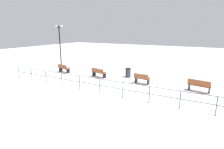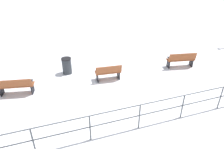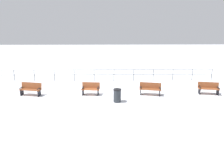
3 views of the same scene
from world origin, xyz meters
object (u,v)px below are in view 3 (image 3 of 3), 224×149
bench_second (31,89)px  bench_fifth (208,88)px  bench_third (91,89)px  bench_fourth (150,89)px  trash_bin (117,95)px

bench_second → bench_fifth: bench_second is taller
bench_third → bench_fourth: (0.10, 4.57, 0.02)m
bench_fifth → trash_bin: (1.46, -7.15, -0.01)m
bench_fourth → bench_fifth: bearing=102.3°
bench_second → bench_third: bearing=101.5°
bench_third → bench_fifth: (0.02, 9.12, 0.00)m
bench_fourth → trash_bin: size_ratio=1.83×
bench_second → bench_fifth: size_ratio=1.07×
bench_third → bench_fourth: bearing=94.1°
bench_third → bench_fourth: bench_third is taller
bench_third → bench_second: bearing=-84.0°
bench_second → bench_fourth: 9.11m
bench_third → trash_bin: size_ratio=1.52×
bench_second → trash_bin: 6.68m
trash_bin → bench_second: bearing=-102.4°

